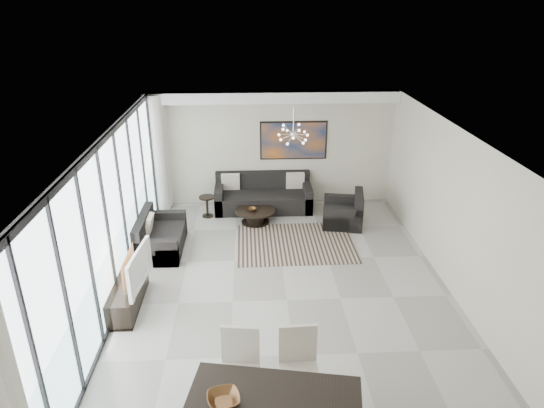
{
  "coord_description": "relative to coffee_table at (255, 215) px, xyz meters",
  "views": [
    {
      "loc": [
        -0.63,
        -7.2,
        4.98
      ],
      "look_at": [
        -0.19,
        1.43,
        1.25
      ],
      "focal_mm": 32.0,
      "sensor_mm": 36.0,
      "label": 1
    }
  ],
  "objects": [
    {
      "name": "chandelier",
      "position": [
        0.8,
        -0.73,
        2.16
      ],
      "size": [
        0.66,
        0.66,
        0.71
      ],
      "color": "silver",
      "rests_on": "room_shell"
    },
    {
      "name": "television",
      "position": [
        -2.1,
        -3.32,
        0.6
      ],
      "size": [
        0.26,
        1.15,
        0.66
      ],
      "primitive_type": "imported",
      "rotation": [
        0.0,
        0.0,
        1.47
      ],
      "color": "gray",
      "rests_on": "tv_console"
    },
    {
      "name": "coffee_table",
      "position": [
        0.0,
        0.0,
        0.0
      ],
      "size": [
        0.95,
        0.95,
        0.33
      ],
      "color": "black",
      "rests_on": "floor"
    },
    {
      "name": "loveseat",
      "position": [
        -2.05,
        -1.22,
        0.08
      ],
      "size": [
        0.88,
        1.57,
        0.78
      ],
      "color": "black",
      "rests_on": "floor"
    },
    {
      "name": "sofa_main",
      "position": [
        0.22,
        0.84,
        0.11
      ],
      "size": [
        2.4,
        0.98,
        0.87
      ],
      "color": "black",
      "rests_on": "floor"
    },
    {
      "name": "dining_chair_ne",
      "position": [
        0.46,
        -5.5,
        0.45
      ],
      "size": [
        0.53,
        0.53,
        1.1
      ],
      "color": "beige",
      "rests_on": "floor"
    },
    {
      "name": "dining_table",
      "position": [
        0.1,
        -6.33,
        0.54
      ],
      "size": [
        2.1,
        1.31,
        0.82
      ],
      "color": "black",
      "rests_on": "floor"
    },
    {
      "name": "bowl_dining",
      "position": [
        -0.47,
        -6.34,
        0.67
      ],
      "size": [
        0.44,
        0.44,
        0.09
      ],
      "primitive_type": "imported",
      "rotation": [
        0.0,
        0.0,
        0.23
      ],
      "color": "brown",
      "rests_on": "dining_table"
    },
    {
      "name": "soffit",
      "position": [
        0.5,
        1.07,
        2.58
      ],
      "size": [
        5.98,
        0.4,
        0.26
      ],
      "primitive_type": "cube",
      "color": "white",
      "rests_on": "room_shell"
    },
    {
      "name": "bowl_coffee",
      "position": [
        -0.08,
        -0.04,
        0.18
      ],
      "size": [
        0.25,
        0.25,
        0.07
      ],
      "primitive_type": "imported",
      "rotation": [
        0.0,
        0.0,
        -0.17
      ],
      "color": "brown",
      "rests_on": "coffee_table"
    },
    {
      "name": "side_table",
      "position": [
        -1.16,
        0.41,
        0.16
      ],
      "size": [
        0.38,
        0.38,
        0.52
      ],
      "color": "black",
      "rests_on": "floor"
    },
    {
      "name": "armchair",
      "position": [
        2.09,
        -0.19,
        0.09
      ],
      "size": [
        1.05,
        1.09,
        0.8
      ],
      "color": "black",
      "rests_on": "floor"
    },
    {
      "name": "room_shell",
      "position": [
        0.96,
        -3.23,
        1.26
      ],
      "size": [
        6.0,
        9.0,
        2.9
      ],
      "color": "#A8A39B",
      "rests_on": "ground"
    },
    {
      "name": "rug",
      "position": [
        0.85,
        -1.1,
        -0.18
      ],
      "size": [
        2.53,
        1.96,
        0.01
      ],
      "primitive_type": "cube",
      "rotation": [
        0.0,
        0.0,
        0.01
      ],
      "color": "black",
      "rests_on": "floor"
    },
    {
      "name": "tv_console",
      "position": [
        -2.26,
        -3.25,
        0.04
      ],
      "size": [
        0.41,
        1.48,
        0.46
      ],
      "primitive_type": "cube",
      "color": "black",
      "rests_on": "floor"
    },
    {
      "name": "window_wall",
      "position": [
        -2.36,
        -3.23,
        1.28
      ],
      "size": [
        0.37,
        8.95,
        2.9
      ],
      "color": "white",
      "rests_on": "floor"
    },
    {
      "name": "dining_chair_nw",
      "position": [
        -0.3,
        -5.48,
        0.44
      ],
      "size": [
        0.57,
        0.57,
        1.09
      ],
      "color": "beige",
      "rests_on": "floor"
    },
    {
      "name": "painting",
      "position": [
        1.0,
        1.24,
        1.46
      ],
      "size": [
        1.68,
        0.04,
        0.98
      ],
      "primitive_type": "cube",
      "color": "#BA5D19",
      "rests_on": "room_shell"
    }
  ]
}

